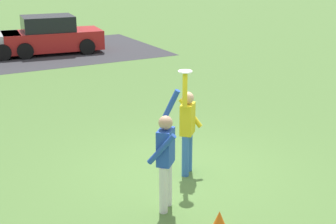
% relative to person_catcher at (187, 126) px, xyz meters
% --- Properties ---
extents(ground_plane, '(120.00, 120.00, 0.00)m').
position_rel_person_catcher_xyz_m(ground_plane, '(-0.06, 0.09, -0.98)').
color(ground_plane, '#567F3D').
extents(person_catcher, '(0.55, 0.56, 2.08)m').
position_rel_person_catcher_xyz_m(person_catcher, '(0.00, 0.00, 0.00)').
color(person_catcher, '#3366B7').
rests_on(person_catcher, ground_plane).
extents(person_defender, '(0.65, 0.66, 2.05)m').
position_rel_person_catcher_xyz_m(person_defender, '(-1.03, -1.03, -0.00)').
color(person_defender, silver).
rests_on(person_defender, ground_plane).
extents(frisbee_disc, '(0.26, 0.26, 0.02)m').
position_rel_person_catcher_xyz_m(frisbee_disc, '(-0.16, -0.16, 1.11)').
color(frisbee_disc, white).
rests_on(frisbee_disc, person_catcher).
extents(parked_car_red, '(4.28, 2.39, 1.59)m').
position_rel_person_catcher_xyz_m(parked_car_red, '(1.11, 13.18, -0.25)').
color(parked_car_red, red).
rests_on(parked_car_red, ground_plane).
extents(field_cone_orange, '(0.26, 0.26, 0.32)m').
position_rel_person_catcher_xyz_m(field_cone_orange, '(-0.61, -2.00, -0.82)').
color(field_cone_orange, orange).
rests_on(field_cone_orange, ground_plane).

